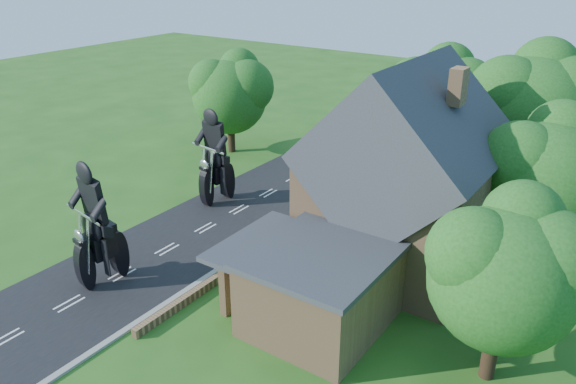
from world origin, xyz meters
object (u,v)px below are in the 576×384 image
Objects in this scene: motorcycle_lead at (103,265)px; motorcycle_follow at (217,188)px; house at (405,181)px; annex at (318,287)px; garden_wall at (287,231)px.

motorcycle_lead reaches higher than motorcycle_follow.
house is 1.45× the size of annex.
motorcycle_lead is (-4.47, -8.87, 0.72)m from garden_wall.
garden_wall is 9.96m from motorcycle_lead.
house is at bearing 9.17° from garden_wall.
house is 7.30m from annex.
motorcycle_lead is 1.02× the size of motorcycle_follow.
motorcycle_lead reaches higher than garden_wall.
motorcycle_follow is (-11.72, 6.98, -0.86)m from annex.
motorcycle_follow is (-1.68, 10.06, -0.02)m from motorcycle_lead.
garden_wall is 11.09× the size of motorcycle_lead.
annex is at bearing -46.16° from garden_wall.
motorcycle_follow is (-12.34, 0.18, -3.44)m from house.
garden_wall is at bearing 133.84° from annex.
motorcycle_lead is at bearing -162.98° from annex.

